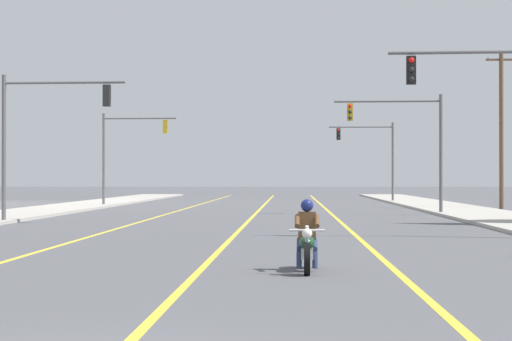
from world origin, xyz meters
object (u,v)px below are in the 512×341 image
traffic_signal_mid_right (409,134)px  traffic_signal_mid_left (125,145)px  traffic_signal_near_left (39,124)px  utility_pole_right_far (501,128)px  traffic_signal_far_right (374,149)px  motorcycle_with_rider (307,242)px  traffic_signal_near_right (498,108)px

traffic_signal_mid_right → traffic_signal_mid_left: (-17.16, 13.95, -0.04)m
traffic_signal_near_left → utility_pole_right_far: utility_pole_right_far is taller
traffic_signal_far_right → utility_pole_right_far: bearing=-69.2°
motorcycle_with_rider → traffic_signal_near_left: bearing=117.9°
traffic_signal_near_left → utility_pole_right_far: (23.21, 19.22, 0.79)m
traffic_signal_near_left → traffic_signal_mid_left: (-0.58, 24.24, -0.02)m
traffic_signal_far_right → traffic_signal_mid_left: bearing=-146.8°
motorcycle_with_rider → traffic_signal_far_right: 56.54m
traffic_signal_near_right → traffic_signal_mid_left: 37.91m
traffic_signal_far_right → utility_pole_right_far: (6.26, -16.50, 0.80)m
traffic_signal_mid_left → traffic_signal_far_right: size_ratio=1.00×
motorcycle_with_rider → utility_pole_right_far: (12.42, 39.60, 4.32)m
traffic_signal_near_right → traffic_signal_mid_right: same height
motorcycle_with_rider → traffic_signal_mid_left: size_ratio=0.35×
utility_pole_right_far → motorcycle_with_rider: bearing=-107.4°
traffic_signal_near_right → traffic_signal_near_left: size_ratio=1.00×
utility_pole_right_far → traffic_signal_near_left: bearing=-140.4°
traffic_signal_mid_right → utility_pole_right_far: 11.16m
traffic_signal_near_left → traffic_signal_far_right: size_ratio=1.00×
motorcycle_with_rider → traffic_signal_far_right: traffic_signal_far_right is taller
traffic_signal_near_right → traffic_signal_near_left: bearing=151.1°
motorcycle_with_rider → traffic_signal_near_right: size_ratio=0.35×
motorcycle_with_rider → utility_pole_right_far: utility_pole_right_far is taller
traffic_signal_near_left → traffic_signal_mid_right: 19.51m
traffic_signal_near_left → utility_pole_right_far: size_ratio=0.66×
motorcycle_with_rider → utility_pole_right_far: 41.73m
traffic_signal_near_right → traffic_signal_near_left: 19.38m
motorcycle_with_rider → traffic_signal_near_left: (-10.80, 20.38, 3.53)m
motorcycle_with_rider → traffic_signal_near_left: 23.33m
traffic_signal_near_right → utility_pole_right_far: (6.24, 28.58, 0.81)m
traffic_signal_near_left → traffic_signal_mid_left: size_ratio=1.00×
traffic_signal_near_left → traffic_signal_mid_left: same height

